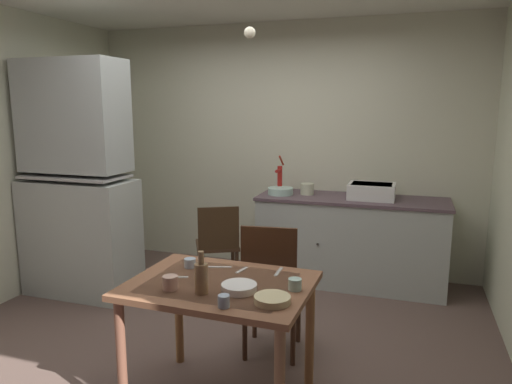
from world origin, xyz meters
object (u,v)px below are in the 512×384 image
at_px(chair_by_counter, 218,244).
at_px(serving_bowl_wide, 272,299).
at_px(dining_table, 220,300).
at_px(hand_pump, 280,177).
at_px(mug_tall, 224,301).
at_px(glass_bottle, 201,277).
at_px(hutch_cabinet, 78,188).
at_px(sink_basin, 372,191).
at_px(chair_far_side, 271,289).
at_px(mixing_bowl_counter, 281,191).

distance_m(chair_by_counter, serving_bowl_wide, 2.10).
distance_m(dining_table, serving_bowl_wide, 0.43).
distance_m(hand_pump, mug_tall, 2.63).
xyz_separation_m(chair_by_counter, serving_bowl_wide, (1.06, -1.78, 0.31)).
relative_size(dining_table, glass_bottle, 4.48).
bearing_deg(hutch_cabinet, hand_pump, 33.63).
relative_size(hand_pump, serving_bowl_wide, 2.03).
xyz_separation_m(sink_basin, glass_bottle, (-0.70, -2.41, -0.10)).
relative_size(chair_far_side, chair_by_counter, 1.14).
xyz_separation_m(mixing_bowl_counter, serving_bowl_wide, (0.60, -2.36, -0.13)).
bearing_deg(hutch_cabinet, sink_basin, 22.08).
xyz_separation_m(sink_basin, chair_by_counter, (-1.36, -0.62, -0.49)).
bearing_deg(mug_tall, dining_table, 116.02).
bearing_deg(serving_bowl_wide, mixing_bowl_counter, 104.38).
height_order(dining_table, glass_bottle, glass_bottle).
bearing_deg(mixing_bowl_counter, glass_bottle, -85.07).
bearing_deg(glass_bottle, sink_basin, 73.79).
bearing_deg(chair_far_side, chair_by_counter, 129.79).
relative_size(sink_basin, chair_by_counter, 0.51).
relative_size(chair_far_side, mug_tall, 15.37).
bearing_deg(chair_by_counter, sink_basin, 24.57).
height_order(mixing_bowl_counter, chair_far_side, chair_far_side).
xyz_separation_m(mixing_bowl_counter, dining_table, (0.24, -2.18, -0.26)).
height_order(hand_pump, serving_bowl_wide, hand_pump).
bearing_deg(chair_by_counter, hutch_cabinet, -160.80).
relative_size(sink_basin, mug_tall, 6.88).
bearing_deg(mug_tall, hand_pump, 99.30).
relative_size(dining_table, chair_far_side, 1.08).
relative_size(chair_far_side, serving_bowl_wide, 5.11).
height_order(chair_far_side, mug_tall, chair_far_side).
height_order(hand_pump, mug_tall, hand_pump).
bearing_deg(serving_bowl_wide, dining_table, 154.17).
bearing_deg(hutch_cabinet, glass_bottle, -35.80).
relative_size(chair_by_counter, mug_tall, 13.47).
xyz_separation_m(dining_table, mug_tall, (0.15, -0.31, 0.14)).
height_order(mixing_bowl_counter, glass_bottle, glass_bottle).
relative_size(sink_basin, hand_pump, 1.13).
bearing_deg(hutch_cabinet, mug_tall, -35.74).
distance_m(hutch_cabinet, mug_tall, 2.56).
height_order(chair_by_counter, glass_bottle, glass_bottle).
bearing_deg(chair_by_counter, serving_bowl_wide, -59.16).
distance_m(hutch_cabinet, chair_by_counter, 1.41).
bearing_deg(hand_pump, sink_basin, -2.75).
bearing_deg(chair_far_side, mug_tall, -88.73).
bearing_deg(serving_bowl_wide, mug_tall, -149.29).
bearing_deg(sink_basin, chair_by_counter, -155.43).
distance_m(dining_table, chair_by_counter, 1.76).
relative_size(chair_far_side, glass_bottle, 4.14).
xyz_separation_m(sink_basin, hand_pump, (-0.94, 0.05, 0.09)).
bearing_deg(glass_bottle, chair_by_counter, 110.41).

